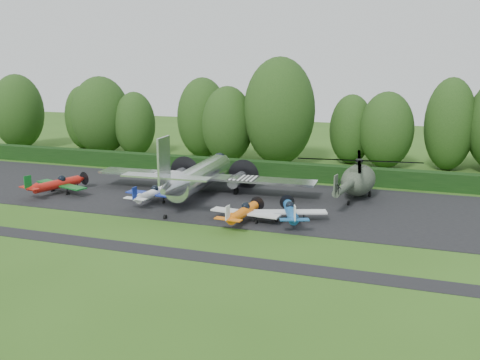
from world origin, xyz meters
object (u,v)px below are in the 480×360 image
(light_plane_white, at_px, (152,194))
(light_plane_orange, at_px, (243,212))
(light_plane_red, at_px, (57,184))
(light_plane_blue, at_px, (291,211))
(helicopter, at_px, (358,177))
(transport_plane, at_px, (199,176))

(light_plane_white, relative_size, light_plane_orange, 0.98)
(light_plane_red, distance_m, light_plane_orange, 22.24)
(light_plane_red, height_order, light_plane_blue, light_plane_red)
(light_plane_red, xyz_separation_m, helicopter, (30.46, 8.69, 1.07))
(light_plane_blue, height_order, helicopter, helicopter)
(light_plane_orange, bearing_deg, light_plane_red, 165.34)
(helicopter, bearing_deg, transport_plane, -172.82)
(transport_plane, xyz_separation_m, light_plane_orange, (7.44, -7.68, -1.14))
(light_plane_white, bearing_deg, helicopter, 20.06)
(transport_plane, height_order, light_plane_red, transport_plane)
(light_plane_white, distance_m, light_plane_blue, 14.75)
(transport_plane, bearing_deg, light_plane_orange, -43.42)
(light_plane_blue, bearing_deg, light_plane_white, -168.20)
(light_plane_white, bearing_deg, light_plane_red, 175.96)
(light_plane_orange, xyz_separation_m, light_plane_blue, (3.90, 1.49, 0.02))
(transport_plane, relative_size, light_plane_red, 3.30)
(transport_plane, distance_m, light_plane_orange, 10.75)
(light_plane_orange, distance_m, light_plane_blue, 4.18)
(light_plane_white, height_order, light_plane_orange, light_plane_orange)
(light_plane_white, bearing_deg, light_plane_blue, -11.71)
(light_plane_blue, distance_m, helicopter, 11.59)
(light_plane_red, distance_m, light_plane_blue, 25.96)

